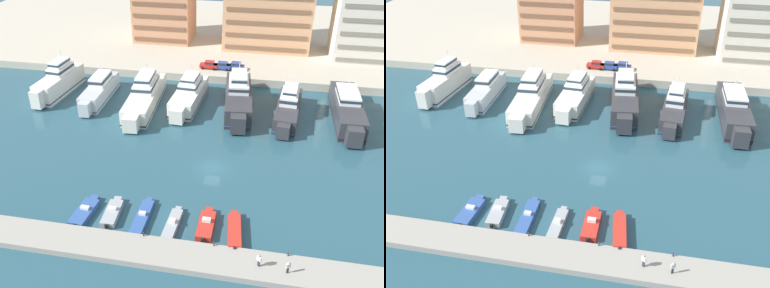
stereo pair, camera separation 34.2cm
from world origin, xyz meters
TOP-DOWN VIEW (x-y plane):
  - ground_plane at (0.00, 0.00)m, footprint 400.00×400.00m
  - quay_promenade at (0.00, 67.95)m, footprint 180.00×70.00m
  - pier_dock at (0.00, -19.79)m, footprint 120.00×4.71m
  - yacht_ivory_far_left at (-36.31, 21.94)m, footprint 5.36×17.69m
  - yacht_silver_left at (-26.75, 20.61)m, footprint 4.09×17.54m
  - yacht_ivory_mid_left at (-16.63, 19.33)m, footprint 5.88×22.83m
  - yacht_ivory_center_left at (-8.08, 21.71)m, footprint 5.73×18.52m
  - yacht_charcoal_center at (1.87, 21.88)m, footprint 6.79×22.05m
  - yacht_charcoal_center_right at (11.65, 19.75)m, footprint 5.68×18.29m
  - yacht_charcoal_mid_right at (22.55, 20.81)m, footprint 5.04×21.77m
  - motorboat_blue_far_left at (-15.48, -14.22)m, footprint 2.53×6.65m
  - motorboat_grey_left at (-11.67, -13.76)m, footprint 2.24×6.20m
  - motorboat_blue_mid_left at (-7.45, -14.05)m, footprint 1.71×8.39m
  - motorboat_grey_center_left at (-3.17, -14.76)m, footprint 1.81×7.41m
  - motorboat_red_center at (1.22, -13.76)m, footprint 2.07×6.41m
  - motorboat_red_center_right at (4.98, -14.35)m, footprint 2.35×7.13m
  - car_red_far_left at (-6.38, 37.31)m, footprint 4.18×2.07m
  - car_blue_left at (-3.35, 37.33)m, footprint 4.17×2.07m
  - car_blue_mid_left at (-0.31, 37.74)m, footprint 4.21×2.16m
  - apartment_block_mid_left at (31.04, 52.17)m, footprint 19.15×14.57m
  - pedestrian_near_edge at (11.62, -20.36)m, footprint 0.59×0.41m
  - pedestrian_mid_deck at (8.35, -19.96)m, footprint 0.62×0.43m
  - bollard_west at (-6.11, -17.69)m, footprint 0.20×0.20m
  - bollard_west_mid at (2.80, -17.69)m, footprint 0.20×0.20m
  - bollard_east_mid at (11.71, -17.69)m, footprint 0.20×0.20m

SIDE VIEW (x-z plane):
  - ground_plane at x=0.00m, z-range 0.00..0.00m
  - motorboat_blue_mid_left at x=-7.45m, z-range -0.18..0.96m
  - motorboat_grey_center_left at x=-3.17m, z-range -0.22..1.04m
  - motorboat_blue_far_left at x=-15.48m, z-range -0.18..1.00m
  - pier_dock at x=0.00m, z-range 0.00..0.87m
  - motorboat_grey_left at x=-11.67m, z-range -0.17..1.09m
  - motorboat_red_center at x=1.22m, z-range -0.23..1.18m
  - motorboat_red_center_right at x=4.98m, z-range 0.00..1.08m
  - quay_promenade at x=0.00m, z-range 0.00..1.77m
  - bollard_west at x=-6.11m, z-range 0.89..1.50m
  - bollard_west_mid at x=2.80m, z-range 0.89..1.50m
  - bollard_east_mid at x=11.71m, z-range 0.89..1.50m
  - pedestrian_near_edge at x=11.62m, z-range 1.03..2.71m
  - pedestrian_mid_deck at x=8.35m, z-range 1.03..2.80m
  - yacht_silver_left at x=-26.75m, z-range -1.37..5.33m
  - yacht_charcoal_center_right at x=11.65m, z-range -1.70..5.87m
  - yacht_ivory_center_left at x=-8.08m, z-range -1.66..5.92m
  - yacht_charcoal_mid_right at x=22.55m, z-range -1.33..5.68m
  - yacht_ivory_mid_left at x=-16.63m, z-range -1.76..6.31m
  - yacht_charcoal_center at x=1.87m, z-range -1.78..6.75m
  - yacht_ivory_far_left at x=-36.31m, z-range -1.73..6.98m
  - car_red_far_left at x=-6.38m, z-range 1.84..3.64m
  - car_blue_left at x=-3.35m, z-range 1.84..3.64m
  - car_blue_mid_left at x=-0.31m, z-range 1.84..3.64m
  - apartment_block_mid_left at x=31.04m, z-range 0.82..24.79m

